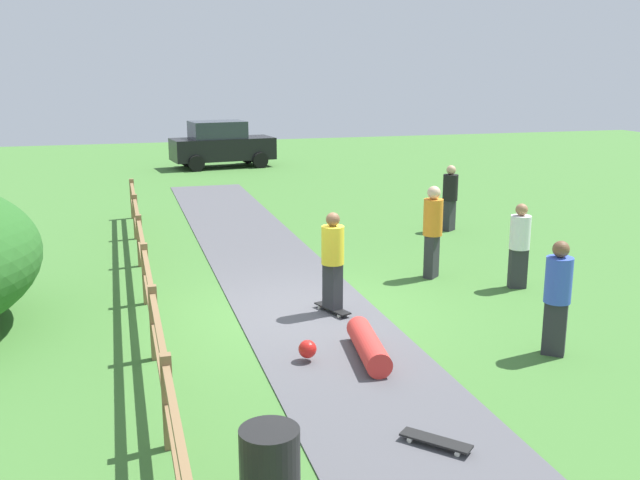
{
  "coord_description": "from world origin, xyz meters",
  "views": [
    {
      "loc": [
        -2.97,
        -11.15,
        4.06
      ],
      "look_at": [
        0.53,
        1.09,
        1.0
      ],
      "focal_mm": 40.2,
      "sensor_mm": 36.0,
      "label": 1
    }
  ],
  "objects_px": {
    "trash_bin": "(270,474)",
    "bystander_blue": "(557,293)",
    "bystander_orange": "(433,227)",
    "bystander_black": "(450,195)",
    "skater_riding": "(333,258)",
    "skateboard_loose": "(436,441)",
    "bystander_white": "(520,242)",
    "skater_fallen": "(363,346)",
    "parked_car_black": "(221,144)"
  },
  "relations": [
    {
      "from": "bystander_orange",
      "to": "parked_car_black",
      "type": "height_order",
      "value": "parked_car_black"
    },
    {
      "from": "skateboard_loose",
      "to": "bystander_blue",
      "type": "xyz_separation_m",
      "value": [
        2.77,
        1.97,
        0.85
      ]
    },
    {
      "from": "bystander_blue",
      "to": "parked_car_black",
      "type": "bearing_deg",
      "value": 94.42
    },
    {
      "from": "trash_bin",
      "to": "bystander_white",
      "type": "xyz_separation_m",
      "value": [
        6.01,
        5.74,
        0.44
      ]
    },
    {
      "from": "bystander_blue",
      "to": "skater_riding",
      "type": "bearing_deg",
      "value": 134.87
    },
    {
      "from": "trash_bin",
      "to": "skater_riding",
      "type": "distance_m",
      "value": 5.75
    },
    {
      "from": "bystander_white",
      "to": "trash_bin",
      "type": "bearing_deg",
      "value": -136.32
    },
    {
      "from": "trash_bin",
      "to": "parked_car_black",
      "type": "distance_m",
      "value": 24.44
    },
    {
      "from": "skater_fallen",
      "to": "bystander_orange",
      "type": "bearing_deg",
      "value": 52.94
    },
    {
      "from": "bystander_orange",
      "to": "parked_car_black",
      "type": "distance_m",
      "value": 17.5
    },
    {
      "from": "skater_fallen",
      "to": "bystander_blue",
      "type": "xyz_separation_m",
      "value": [
        2.72,
        -0.59,
        0.74
      ]
    },
    {
      "from": "skater_riding",
      "to": "skateboard_loose",
      "type": "distance_m",
      "value": 4.64
    },
    {
      "from": "skateboard_loose",
      "to": "bystander_black",
      "type": "relative_size",
      "value": 0.43
    },
    {
      "from": "skateboard_loose",
      "to": "parked_car_black",
      "type": "distance_m",
      "value": 23.55
    },
    {
      "from": "skateboard_loose",
      "to": "bystander_blue",
      "type": "distance_m",
      "value": 3.5
    },
    {
      "from": "skater_riding",
      "to": "trash_bin",
      "type": "bearing_deg",
      "value": -112.68
    },
    {
      "from": "trash_bin",
      "to": "bystander_orange",
      "type": "xyz_separation_m",
      "value": [
        4.72,
        6.81,
        0.57
      ]
    },
    {
      "from": "parked_car_black",
      "to": "bystander_black",
      "type": "bearing_deg",
      "value": -74.36
    },
    {
      "from": "skater_fallen",
      "to": "bystander_white",
      "type": "bearing_deg",
      "value": 31.87
    },
    {
      "from": "skater_fallen",
      "to": "bystander_white",
      "type": "height_order",
      "value": "bystander_white"
    },
    {
      "from": "bystander_white",
      "to": "bystander_orange",
      "type": "bearing_deg",
      "value": 140.07
    },
    {
      "from": "bystander_white",
      "to": "skateboard_loose",
      "type": "bearing_deg",
      "value": -128.63
    },
    {
      "from": "trash_bin",
      "to": "bystander_orange",
      "type": "height_order",
      "value": "bystander_orange"
    },
    {
      "from": "trash_bin",
      "to": "bystander_black",
      "type": "height_order",
      "value": "bystander_black"
    },
    {
      "from": "trash_bin",
      "to": "skater_riding",
      "type": "bearing_deg",
      "value": 67.32
    },
    {
      "from": "bystander_orange",
      "to": "bystander_white",
      "type": "relative_size",
      "value": 1.13
    },
    {
      "from": "skater_riding",
      "to": "bystander_black",
      "type": "distance_m",
      "value": 7.1
    },
    {
      "from": "bystander_white",
      "to": "parked_car_black",
      "type": "relative_size",
      "value": 0.37
    },
    {
      "from": "bystander_black",
      "to": "parked_car_black",
      "type": "height_order",
      "value": "parked_car_black"
    },
    {
      "from": "bystander_orange",
      "to": "bystander_black",
      "type": "bearing_deg",
      "value": 59.54
    },
    {
      "from": "trash_bin",
      "to": "bystander_white",
      "type": "relative_size",
      "value": 0.56
    },
    {
      "from": "bystander_orange",
      "to": "skater_fallen",
      "type": "bearing_deg",
      "value": -127.06
    },
    {
      "from": "bystander_orange",
      "to": "bystander_blue",
      "type": "xyz_separation_m",
      "value": [
        0.05,
        -4.12,
        -0.09
      ]
    },
    {
      "from": "trash_bin",
      "to": "skateboard_loose",
      "type": "distance_m",
      "value": 2.17
    },
    {
      "from": "skater_riding",
      "to": "parked_car_black",
      "type": "bearing_deg",
      "value": 87.26
    },
    {
      "from": "skater_fallen",
      "to": "bystander_white",
      "type": "relative_size",
      "value": 0.95
    },
    {
      "from": "skateboard_loose",
      "to": "bystander_blue",
      "type": "height_order",
      "value": "bystander_blue"
    },
    {
      "from": "skater_fallen",
      "to": "skateboard_loose",
      "type": "distance_m",
      "value": 2.55
    },
    {
      "from": "skater_fallen",
      "to": "skateboard_loose",
      "type": "xyz_separation_m",
      "value": [
        -0.05,
        -2.55,
        -0.11
      ]
    },
    {
      "from": "skater_riding",
      "to": "skater_fallen",
      "type": "xyz_separation_m",
      "value": [
        -0.15,
        -2.0,
        -0.78
      ]
    },
    {
      "from": "trash_bin",
      "to": "bystander_blue",
      "type": "xyz_separation_m",
      "value": [
        4.78,
        2.7,
        0.49
      ]
    },
    {
      "from": "skater_fallen",
      "to": "bystander_black",
      "type": "height_order",
      "value": "bystander_black"
    },
    {
      "from": "skater_riding",
      "to": "bystander_blue",
      "type": "height_order",
      "value": "skater_riding"
    },
    {
      "from": "trash_bin",
      "to": "bystander_black",
      "type": "xyz_separation_m",
      "value": [
        6.94,
        10.58,
        0.47
      ]
    },
    {
      "from": "bystander_orange",
      "to": "skateboard_loose",
      "type": "bearing_deg",
      "value": -114.08
    },
    {
      "from": "skater_fallen",
      "to": "bystander_orange",
      "type": "distance_m",
      "value": 4.5
    },
    {
      "from": "trash_bin",
      "to": "skater_fallen",
      "type": "relative_size",
      "value": 0.58
    },
    {
      "from": "bystander_white",
      "to": "bystander_blue",
      "type": "height_order",
      "value": "bystander_blue"
    },
    {
      "from": "skater_riding",
      "to": "bystander_blue",
      "type": "bearing_deg",
      "value": -45.13
    },
    {
      "from": "skater_riding",
      "to": "bystander_black",
      "type": "bearing_deg",
      "value": 48.21
    }
  ]
}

